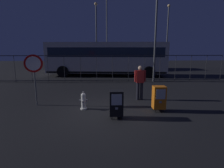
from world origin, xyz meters
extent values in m
plane|color=black|center=(0.00, 0.00, 0.00)|extent=(60.00, 60.00, 0.00)
cylinder|color=silver|center=(-0.91, 0.43, 0.03)|extent=(0.28, 0.28, 0.05)
cylinder|color=silver|center=(-0.91, 0.43, 0.33)|extent=(0.19, 0.19, 0.55)
sphere|color=silver|center=(-0.91, 0.43, 0.60)|extent=(0.19, 0.19, 0.19)
cylinder|color=gray|center=(-0.91, 0.43, 0.72)|extent=(0.06, 0.06, 0.05)
cylinder|color=gray|center=(-0.91, 0.30, 0.35)|extent=(0.09, 0.08, 0.09)
cylinder|color=gray|center=(-1.04, 0.43, 0.38)|extent=(0.07, 0.07, 0.07)
cylinder|color=gray|center=(-0.78, 0.43, 0.38)|extent=(0.07, 0.07, 0.07)
cylinder|color=black|center=(1.95, -0.09, 0.06)|extent=(0.04, 0.04, 0.12)
cylinder|color=black|center=(2.29, -0.09, 0.06)|extent=(0.04, 0.04, 0.12)
cylinder|color=black|center=(1.95, 0.19, 0.06)|extent=(0.04, 0.04, 0.12)
cylinder|color=black|center=(2.29, 0.19, 0.06)|extent=(0.04, 0.04, 0.12)
cube|color=orange|center=(2.12, 0.05, 0.57)|extent=(0.48, 0.40, 0.90)
cube|color=#B2B7BF|center=(2.12, -0.15, 0.75)|extent=(0.36, 0.01, 0.40)
cube|color=gray|center=(2.12, -0.15, 0.43)|extent=(0.10, 0.02, 0.08)
cylinder|color=black|center=(0.20, -0.76, 0.06)|extent=(0.04, 0.04, 0.12)
cylinder|color=black|center=(0.54, -0.76, 0.06)|extent=(0.04, 0.04, 0.12)
cylinder|color=black|center=(0.20, -0.48, 0.06)|extent=(0.04, 0.04, 0.12)
cylinder|color=black|center=(0.54, -0.48, 0.06)|extent=(0.04, 0.04, 0.12)
cube|color=black|center=(0.37, -0.62, 0.57)|extent=(0.48, 0.40, 0.90)
cube|color=#B2B7BF|center=(0.37, -0.82, 0.75)|extent=(0.36, 0.01, 0.40)
cube|color=gray|center=(0.37, -0.83, 0.43)|extent=(0.10, 0.02, 0.08)
cylinder|color=#4C4F54|center=(-3.05, 1.07, 1.10)|extent=(0.06, 0.06, 2.20)
cylinder|color=red|center=(-3.05, 1.05, 1.85)|extent=(0.71, 0.31, 0.76)
cylinder|color=white|center=(-3.05, 1.03, 1.85)|extent=(0.56, 0.23, 0.60)
cylinder|color=black|center=(1.58, 1.72, 0.42)|extent=(0.14, 0.14, 0.85)
cylinder|color=black|center=(1.76, 1.72, 0.42)|extent=(0.14, 0.14, 0.85)
cube|color=maroon|center=(1.67, 1.72, 1.15)|extent=(0.36, 0.20, 0.60)
sphere|color=tan|center=(1.67, 1.72, 1.56)|extent=(0.22, 0.22, 0.22)
cylinder|color=maroon|center=(1.44, 1.72, 1.18)|extent=(0.09, 0.09, 0.55)
cylinder|color=maroon|center=(1.90, 1.72, 1.18)|extent=(0.09, 0.09, 0.55)
cube|color=#2D2D33|center=(0.00, 6.77, 1.95)|extent=(18.00, 0.04, 0.05)
cube|color=#2D2D33|center=(0.00, 6.77, 0.10)|extent=(18.00, 0.04, 0.05)
cylinder|color=#2D2D33|center=(-6.60, 6.77, 1.00)|extent=(0.03, 0.03, 2.00)
cylinder|color=#2D2D33|center=(-5.40, 6.77, 1.00)|extent=(0.03, 0.03, 2.00)
cylinder|color=#2D2D33|center=(-4.20, 6.77, 1.00)|extent=(0.03, 0.03, 2.00)
cylinder|color=#2D2D33|center=(-3.00, 6.77, 1.00)|extent=(0.03, 0.03, 2.00)
cylinder|color=#2D2D33|center=(-1.80, 6.77, 1.00)|extent=(0.03, 0.03, 2.00)
cylinder|color=#2D2D33|center=(-0.60, 6.77, 1.00)|extent=(0.03, 0.03, 2.00)
cylinder|color=#2D2D33|center=(0.60, 6.77, 1.00)|extent=(0.03, 0.03, 2.00)
cylinder|color=#2D2D33|center=(1.80, 6.77, 1.00)|extent=(0.03, 0.03, 2.00)
cylinder|color=#2D2D33|center=(3.00, 6.77, 1.00)|extent=(0.03, 0.03, 2.00)
cylinder|color=#2D2D33|center=(4.20, 6.77, 1.00)|extent=(0.03, 0.03, 2.00)
cylinder|color=#2D2D33|center=(5.40, 6.77, 1.00)|extent=(0.03, 0.03, 2.00)
cylinder|color=#2D2D33|center=(6.60, 6.77, 1.00)|extent=(0.03, 0.03, 2.00)
cylinder|color=#2D2D33|center=(7.80, 6.77, 1.00)|extent=(0.03, 0.03, 2.00)
cylinder|color=#2D2D33|center=(9.00, 6.77, 1.00)|extent=(0.03, 0.03, 2.00)
cube|color=beige|center=(0.20, 9.77, 1.67)|extent=(10.69, 3.50, 2.65)
cube|color=#1E2838|center=(0.20, 9.77, 2.15)|extent=(10.07, 3.46, 0.80)
cube|color=black|center=(0.20, 9.77, 0.45)|extent=(10.48, 3.49, 0.16)
cylinder|color=black|center=(3.73, 8.17, 0.50)|extent=(1.02, 0.38, 1.00)
cylinder|color=black|center=(3.97, 10.66, 0.50)|extent=(1.02, 0.38, 1.00)
cylinder|color=black|center=(-3.58, 8.88, 0.50)|extent=(1.02, 0.38, 1.00)
cylinder|color=black|center=(-3.34, 11.37, 0.50)|extent=(1.02, 0.38, 1.00)
cube|color=beige|center=(-0.46, 14.39, 1.67)|extent=(10.74, 3.91, 2.65)
cube|color=#1E2838|center=(-0.46, 14.39, 2.15)|extent=(10.12, 3.85, 0.80)
cube|color=black|center=(-0.46, 14.39, 0.45)|extent=(10.54, 3.89, 0.16)
cylinder|color=black|center=(3.35, 13.65, 0.50)|extent=(1.03, 0.41, 1.00)
cylinder|color=black|center=(3.01, 16.13, 0.50)|extent=(1.03, 0.41, 1.00)
cylinder|color=black|center=(-3.93, 12.64, 0.50)|extent=(1.03, 0.41, 1.00)
cylinder|color=black|center=(-4.27, 15.12, 0.50)|extent=(1.03, 0.41, 1.00)
cylinder|color=#4C4F54|center=(3.72, 6.65, 3.38)|extent=(0.14, 0.14, 6.77)
cylinder|color=#4C4F54|center=(7.09, 13.91, 3.46)|extent=(0.14, 0.14, 6.92)
sphere|color=#FFD18C|center=(7.09, 13.91, 7.02)|extent=(0.32, 0.32, 0.32)
cylinder|color=#4C4F54|center=(0.34, 16.21, 4.13)|extent=(0.14, 0.14, 8.27)
cylinder|color=#4C4F54|center=(-0.82, 13.03, 3.42)|extent=(0.14, 0.14, 6.84)
sphere|color=#FFD18C|center=(-0.82, 13.03, 6.94)|extent=(0.32, 0.32, 0.32)
camera|label=1|loc=(-0.06, -6.82, 2.49)|focal=29.13mm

